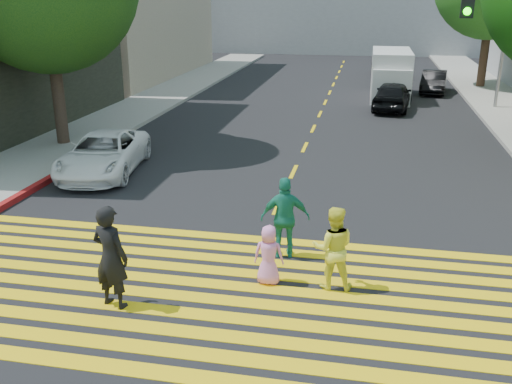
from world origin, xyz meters
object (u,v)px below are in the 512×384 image
(pedestrian_extra, at_px, (285,218))
(silver_car, at_px, (388,65))
(pedestrian_child, at_px, (269,255))
(dark_car_parked, at_px, (434,82))
(white_van, at_px, (391,76))
(pedestrian_woman, at_px, (333,248))
(white_sedan, at_px, (104,153))
(dark_car_near, at_px, (393,96))
(pedestrian_man, at_px, (111,257))

(pedestrian_extra, relative_size, silver_car, 0.37)
(pedestrian_child, relative_size, dark_car_parked, 0.32)
(pedestrian_child, distance_m, white_van, 21.19)
(pedestrian_child, xyz_separation_m, pedestrian_extra, (0.13, 1.22, 0.28))
(pedestrian_woman, relative_size, pedestrian_child, 1.38)
(pedestrian_child, distance_m, pedestrian_extra, 1.26)
(pedestrian_child, bearing_deg, pedestrian_extra, -97.53)
(white_sedan, relative_size, silver_car, 0.95)
(pedestrian_woman, height_order, silver_car, pedestrian_woman)
(white_sedan, bearing_deg, dark_car_near, 45.02)
(pedestrian_woman, xyz_separation_m, dark_car_parked, (3.92, 23.16, -0.20))
(silver_car, relative_size, white_van, 0.90)
(pedestrian_woman, relative_size, dark_car_parked, 0.44)
(white_sedan, relative_size, dark_car_parked, 1.20)
(white_van, bearing_deg, pedestrian_extra, -97.59)
(dark_car_near, height_order, white_van, white_van)
(pedestrian_man, bearing_deg, dark_car_parked, -91.95)
(pedestrian_woman, xyz_separation_m, white_sedan, (-7.35, 5.89, -0.19))
(pedestrian_extra, bearing_deg, dark_car_near, -109.90)
(pedestrian_extra, relative_size, white_sedan, 0.39)
(pedestrian_extra, height_order, white_sedan, pedestrian_extra)
(pedestrian_man, height_order, white_sedan, pedestrian_man)
(white_sedan, height_order, silver_car, silver_car)
(pedestrian_woman, height_order, pedestrian_child, pedestrian_woman)
(pedestrian_man, height_order, dark_car_parked, pedestrian_man)
(white_van, bearing_deg, white_sedan, -120.67)
(pedestrian_child, xyz_separation_m, white_sedan, (-6.16, 5.95, 0.03))
(pedestrian_man, bearing_deg, pedestrian_extra, -120.65)
(pedestrian_man, distance_m, dark_car_near, 19.94)
(pedestrian_woman, relative_size, dark_car_near, 0.41)
(white_sedan, xyz_separation_m, white_van, (8.87, 15.06, 0.54))
(pedestrian_man, distance_m, white_sedan, 8.16)
(white_sedan, bearing_deg, pedestrian_man, -71.74)
(white_sedan, relative_size, dark_car_near, 1.11)
(pedestrian_man, distance_m, pedestrian_woman, 3.98)
(pedestrian_woman, bearing_deg, pedestrian_man, 14.08)
(dark_car_parked, relative_size, white_van, 0.71)
(white_van, bearing_deg, pedestrian_man, -103.36)
(pedestrian_woman, distance_m, dark_car_near, 17.88)
(white_sedan, xyz_separation_m, silver_car, (8.95, 24.07, 0.06))
(white_sedan, bearing_deg, pedestrian_child, -52.19)
(pedestrian_woman, height_order, white_van, white_van)
(pedestrian_woman, distance_m, pedestrian_child, 1.21)
(pedestrian_extra, bearing_deg, dark_car_parked, -113.68)
(pedestrian_man, relative_size, pedestrian_child, 1.61)
(pedestrian_extra, bearing_deg, silver_car, -106.20)
(dark_car_parked, bearing_deg, pedestrian_man, -99.42)
(pedestrian_man, xyz_separation_m, dark_car_parked, (7.64, 24.57, -0.34))
(white_sedan, distance_m, silver_car, 25.68)
(pedestrian_woman, relative_size, pedestrian_extra, 0.93)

